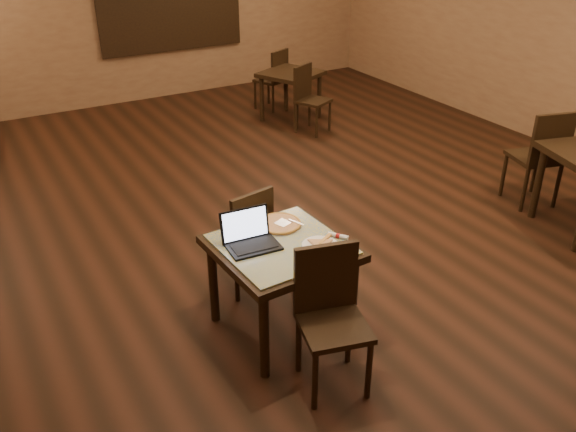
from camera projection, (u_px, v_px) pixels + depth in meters
ground at (310, 226)px, 6.19m from camera, size 10.00×10.00×0.00m
wall_back at (138, 3)px, 9.30m from camera, size 8.00×0.02×3.00m
tiled_table at (281, 256)px, 4.44m from camera, size 0.96×0.96×0.76m
chair_main_near at (330, 310)px, 4.02m from camera, size 0.53×0.53×1.00m
chair_main_far at (246, 234)px, 4.98m from camera, size 0.48×0.48×0.94m
laptop at (249, 236)px, 4.35m from camera, size 0.38×0.31×0.25m
plate at (320, 246)px, 4.34m from camera, size 0.27×0.27×0.01m
pizza_slice at (320, 244)px, 4.34m from camera, size 0.29×0.29×0.02m
pizza_pan at (279, 225)px, 4.62m from camera, size 0.34×0.34×0.01m
pizza_whole at (279, 223)px, 4.61m from camera, size 0.33×0.33×0.02m
spatula at (283, 223)px, 4.60m from camera, size 0.18×0.27×0.01m
napkin_roll at (338, 236)px, 4.45m from camera, size 0.12×0.15×0.04m
other_table_a at (291, 80)px, 8.81m from camera, size 1.01×1.01×0.71m
other_table_a_chair_near at (308, 95)px, 8.41m from camera, size 0.53×0.53×0.92m
other_table_a_chair_far at (275, 76)px, 9.27m from camera, size 0.53×0.53×0.92m
other_table_c_chair_far at (541, 153)px, 6.33m from camera, size 0.57×0.57×1.06m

